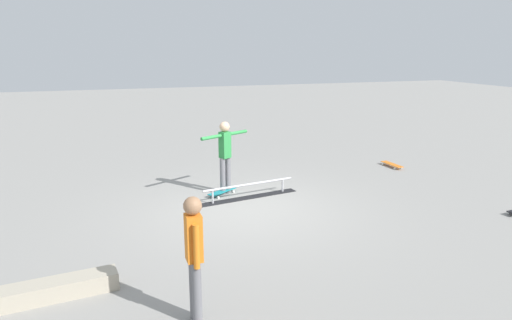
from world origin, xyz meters
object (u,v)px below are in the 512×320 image
object	(u,v)px
grind_rail	(249,192)
bystander_orange_shirt	(194,253)
skateboard_main	(222,191)
skate_ledge	(50,290)
loose_skateboard_orange	(392,164)
skater_main	(225,152)

from	to	relation	value
grind_rail	bystander_orange_shirt	size ratio (longest dim) A/B	1.47
skateboard_main	bystander_orange_shirt	distance (m)	5.17
grind_rail	bystander_orange_shirt	bearing A→B (deg)	54.74
skate_ledge	bystander_orange_shirt	distance (m)	2.27
bystander_orange_shirt	grind_rail	bearing A→B (deg)	154.14
loose_skateboard_orange	skateboard_main	bearing A→B (deg)	96.95
bystander_orange_shirt	loose_skateboard_orange	bearing A→B (deg)	129.78
loose_skateboard_orange	skate_ledge	bearing A→B (deg)	115.22
grind_rail	bystander_orange_shirt	distance (m)	4.97
grind_rail	loose_skateboard_orange	size ratio (longest dim) A/B	2.97
skate_ledge	bystander_orange_shirt	size ratio (longest dim) A/B	1.09
grind_rail	skateboard_main	xyz separation A→B (m)	(0.52, -0.41, -0.07)
skateboard_main	skater_main	bearing A→B (deg)	4.64
loose_skateboard_orange	grind_rail	bearing A→B (deg)	102.79
grind_rail	loose_skateboard_orange	distance (m)	4.90
skate_ledge	loose_skateboard_orange	distance (m)	9.77
grind_rail	skateboard_main	size ratio (longest dim) A/B	3.11
skate_ledge	skater_main	xyz separation A→B (m)	(-3.49, -3.78, 0.86)
skateboard_main	loose_skateboard_orange	size ratio (longest dim) A/B	0.95
skateboard_main	bystander_orange_shirt	bearing A→B (deg)	-142.86
bystander_orange_shirt	loose_skateboard_orange	distance (m)	8.97
skateboard_main	loose_skateboard_orange	world-z (taller)	same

